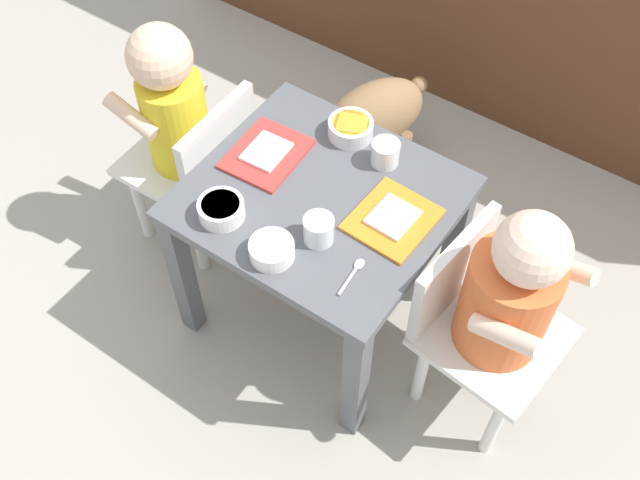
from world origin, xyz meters
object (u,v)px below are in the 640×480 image
object	(u,v)px
dog	(366,117)
spoon_by_left_tray	(353,273)
seated_child_right	(504,298)
food_tray_left	(266,153)
veggie_bowl_far	(351,128)
water_cup_right	(319,231)
dining_table	(320,220)
veggie_bowl_near	(221,209)
water_cup_left	(385,154)
cereal_bowl_right_side	(272,250)
food_tray_right	(393,219)
seated_child_left	(178,118)

from	to	relation	value
dog	spoon_by_left_tray	world-z (taller)	spoon_by_left_tray
seated_child_right	food_tray_left	distance (m)	0.60
seated_child_right	veggie_bowl_far	world-z (taller)	seated_child_right
seated_child_right	food_tray_left	xyz separation A→B (m)	(-0.60, 0.01, 0.05)
dog	food_tray_left	xyz separation A→B (m)	(0.02, -0.47, 0.27)
water_cup_right	dining_table	bearing A→B (deg)	123.23
veggie_bowl_near	veggie_bowl_far	distance (m)	0.36
water_cup_left	water_cup_right	distance (m)	0.26
water_cup_left	veggie_bowl_far	distance (m)	0.11
dining_table	veggie_bowl_far	bearing A→B (deg)	103.49
food_tray_left	water_cup_right	distance (m)	0.26
water_cup_left	cereal_bowl_right_side	size ratio (longest dim) A/B	0.68
food_tray_right	spoon_by_left_tray	distance (m)	0.16
cereal_bowl_right_side	seated_child_right	bearing A→B (deg)	25.64
food_tray_right	water_cup_left	size ratio (longest dim) A/B	2.88
dining_table	veggie_bowl_far	world-z (taller)	veggie_bowl_far
seated_child_right	dog	bearing A→B (deg)	142.21
dog	veggie_bowl_near	xyz separation A→B (m)	(0.05, -0.66, 0.28)
seated_child_left	water_cup_left	bearing A→B (deg)	14.68
food_tray_right	water_cup_right	world-z (taller)	water_cup_right
water_cup_left	seated_child_right	bearing A→B (deg)	-21.12
spoon_by_left_tray	veggie_bowl_near	bearing A→B (deg)	-173.93
cereal_bowl_right_side	veggie_bowl_far	size ratio (longest dim) A/B	0.89
seated_child_right	food_tray_right	xyz separation A→B (m)	(-0.27, 0.01, 0.05)
dining_table	water_cup_left	bearing A→B (deg)	68.38
seated_child_left	food_tray_right	size ratio (longest dim) A/B	3.74
dining_table	seated_child_left	xyz separation A→B (m)	(-0.44, 0.03, 0.05)
seated_child_left	dog	bearing A→B (deg)	61.80
food_tray_left	food_tray_right	xyz separation A→B (m)	(0.33, 0.00, 0.00)
water_cup_right	veggie_bowl_far	size ratio (longest dim) A/B	0.62
seated_child_left	water_cup_right	bearing A→B (deg)	-14.38
veggie_bowl_near	seated_child_right	bearing A→B (deg)	17.49
veggie_bowl_far	seated_child_right	bearing A→B (deg)	-19.61
spoon_by_left_tray	food_tray_right	bearing A→B (deg)	92.09
seated_child_left	food_tray_left	size ratio (longest dim) A/B	3.56
dining_table	dog	size ratio (longest dim) A/B	1.33
dog	food_tray_right	size ratio (longest dim) A/B	2.27
food_tray_left	veggie_bowl_near	bearing A→B (deg)	-81.61
dining_table	food_tray_right	size ratio (longest dim) A/B	3.02
cereal_bowl_right_side	food_tray_left	bearing A→B (deg)	129.40
veggie_bowl_far	spoon_by_left_tray	bearing A→B (deg)	-55.97
water_cup_right	veggie_bowl_near	world-z (taller)	water_cup_right
food_tray_left	seated_child_right	bearing A→B (deg)	-1.09
water_cup_left	spoon_by_left_tray	distance (m)	0.31
water_cup_right	spoon_by_left_tray	distance (m)	0.11
dog	cereal_bowl_right_side	size ratio (longest dim) A/B	4.47
dog	spoon_by_left_tray	xyz separation A→B (m)	(0.36, -0.63, 0.27)
dog	dining_table	bearing A→B (deg)	-69.68
seated_child_left	veggie_bowl_near	xyz separation A→B (m)	(0.30, -0.19, 0.06)
food_tray_left	seated_child_left	bearing A→B (deg)	179.63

